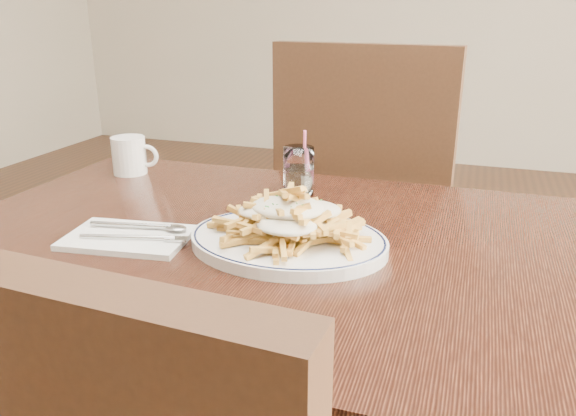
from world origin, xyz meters
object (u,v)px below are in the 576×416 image
(chair_far, at_px, (369,202))
(fries_plate, at_px, (288,241))
(table, at_px, (272,277))
(coffee_mug, at_px, (130,155))
(loaded_fries, at_px, (288,214))
(water_glass, at_px, (299,174))

(chair_far, bearing_deg, fries_plate, -90.44)
(table, xyz_separation_m, coffee_mug, (-0.46, 0.26, 0.12))
(chair_far, height_order, coffee_mug, chair_far)
(chair_far, bearing_deg, loaded_fries, -90.44)
(loaded_fries, relative_size, coffee_mug, 2.52)
(chair_far, xyz_separation_m, coffee_mug, (-0.51, -0.42, 0.20))
(table, bearing_deg, water_glass, 96.22)
(table, distance_m, fries_plate, 0.11)
(fries_plate, bearing_deg, table, 139.54)
(chair_far, height_order, loaded_fries, chair_far)
(chair_far, bearing_deg, table, -93.99)
(table, bearing_deg, fries_plate, -40.46)
(fries_plate, xyz_separation_m, loaded_fries, (0.00, -0.00, 0.05))
(chair_far, relative_size, coffee_mug, 9.26)
(table, distance_m, chair_far, 0.69)
(chair_far, relative_size, loaded_fries, 3.67)
(loaded_fries, xyz_separation_m, water_glass, (-0.07, 0.27, -0.01))
(loaded_fries, bearing_deg, water_glass, 104.10)
(table, bearing_deg, chair_far, 86.01)
(table, xyz_separation_m, fries_plate, (0.04, -0.04, 0.09))
(fries_plate, bearing_deg, coffee_mug, 149.09)
(fries_plate, distance_m, coffee_mug, 0.59)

